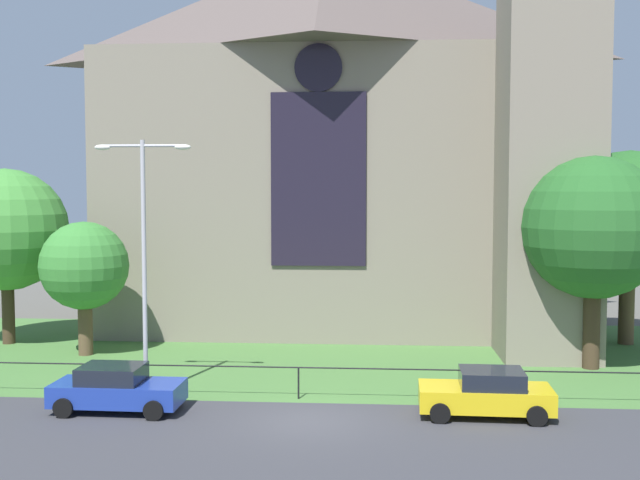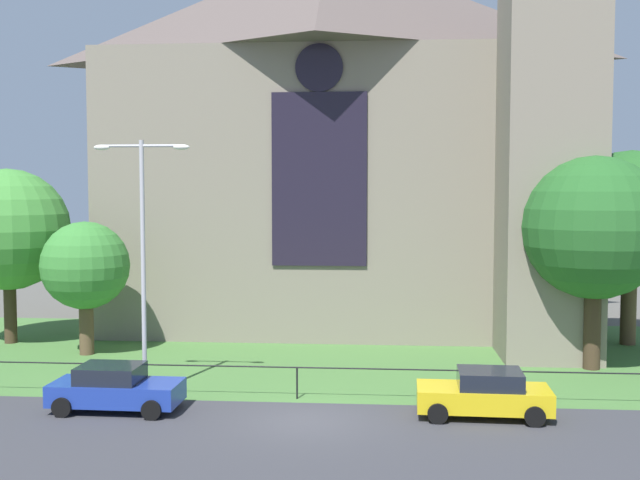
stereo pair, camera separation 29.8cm
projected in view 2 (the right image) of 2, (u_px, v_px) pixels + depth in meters
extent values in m
plane|color=#56544C|center=(329.00, 353.00, 34.31)|extent=(160.00, 160.00, 0.00)
cube|color=#38383D|center=(300.00, 441.00, 22.38)|extent=(120.00, 8.00, 0.01)
cube|color=#477538|center=(326.00, 363.00, 32.32)|extent=(120.00, 20.00, 0.01)
cube|color=gray|center=(328.00, 194.00, 41.85)|extent=(22.00, 12.00, 14.00)
pyramid|color=#594C47|center=(328.00, 5.00, 41.19)|extent=(22.00, 12.00, 6.00)
cube|color=black|center=(319.00, 179.00, 35.79)|extent=(4.40, 0.16, 8.00)
cylinder|color=black|center=(319.00, 68.00, 35.45)|extent=(2.20, 0.15, 2.20)
cube|color=gray|center=(550.00, 148.00, 32.96)|extent=(4.00, 4.00, 18.00)
cylinder|color=black|center=(297.00, 367.00, 26.83)|extent=(27.58, 0.05, 0.05)
cylinder|color=black|center=(103.00, 379.00, 27.42)|extent=(0.06, 0.07, 1.10)
cylinder|color=black|center=(297.00, 383.00, 26.86)|extent=(0.06, 0.07, 1.10)
cylinder|color=black|center=(499.00, 387.00, 26.31)|extent=(0.06, 0.07, 1.10)
cylinder|color=#423021|center=(592.00, 325.00, 31.25)|extent=(0.67, 0.67, 3.58)
sphere|color=#235B23|center=(595.00, 227.00, 30.99)|extent=(5.75, 5.75, 5.75)
cylinder|color=brown|center=(628.00, 307.00, 36.21)|extent=(0.71, 0.71, 3.55)
sphere|color=#235B23|center=(631.00, 218.00, 35.93)|extent=(6.29, 6.29, 6.29)
cylinder|color=#423021|center=(10.00, 309.00, 36.56)|extent=(0.58, 0.58, 3.23)
sphere|color=#428C38|center=(8.00, 229.00, 36.32)|extent=(5.70, 5.70, 5.70)
cylinder|color=brown|center=(86.00, 326.00, 34.06)|extent=(0.62, 0.62, 2.49)
sphere|color=#387F33|center=(85.00, 265.00, 33.88)|extent=(3.84, 3.84, 3.84)
cylinder|color=#B2B2B7|center=(143.00, 269.00, 26.94)|extent=(0.16, 0.16, 8.95)
cylinder|color=#B2B2B7|center=(122.00, 146.00, 26.71)|extent=(1.40, 0.10, 0.10)
cylinder|color=#B2B2B7|center=(161.00, 146.00, 26.60)|extent=(1.40, 0.10, 0.10)
ellipsoid|color=white|center=(102.00, 147.00, 26.77)|extent=(0.57, 0.26, 0.20)
ellipsoid|color=white|center=(181.00, 147.00, 26.54)|extent=(0.57, 0.26, 0.20)
cube|color=#1E3899|center=(117.00, 392.00, 25.44)|extent=(4.24, 1.90, 0.70)
cube|color=black|center=(110.00, 373.00, 25.42)|extent=(2.04, 1.65, 0.55)
cylinder|color=black|center=(169.00, 395.00, 26.20)|extent=(0.64, 0.23, 0.64)
cylinder|color=black|center=(152.00, 410.00, 24.41)|extent=(0.64, 0.23, 0.64)
cylinder|color=black|center=(85.00, 393.00, 26.50)|extent=(0.64, 0.23, 0.64)
cylinder|color=black|center=(62.00, 407.00, 24.71)|extent=(0.64, 0.23, 0.64)
cube|color=gold|center=(483.00, 398.00, 24.74)|extent=(4.25, 1.93, 0.70)
cube|color=black|center=(490.00, 379.00, 24.68)|extent=(2.05, 1.66, 0.55)
cylinder|color=black|center=(438.00, 414.00, 24.03)|extent=(0.65, 0.24, 0.64)
cylinder|color=black|center=(436.00, 398.00, 25.81)|extent=(0.65, 0.24, 0.64)
cylinder|color=black|center=(535.00, 417.00, 23.70)|extent=(0.65, 0.24, 0.64)
cylinder|color=black|center=(526.00, 401.00, 25.49)|extent=(0.65, 0.24, 0.64)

